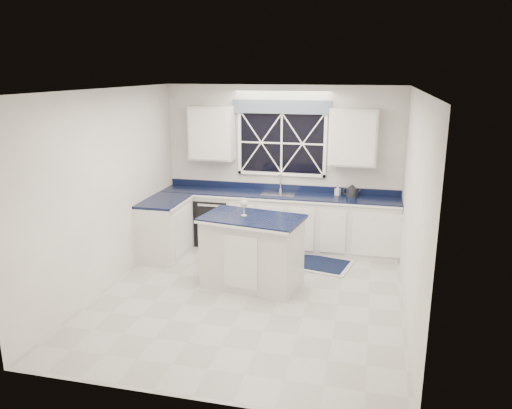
% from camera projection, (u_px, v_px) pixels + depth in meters
% --- Properties ---
extents(ground, '(4.50, 4.50, 0.00)m').
position_uv_depth(ground, '(250.00, 296.00, 6.70)').
color(ground, '#B3B3AE').
rests_on(ground, ground).
extents(back_wall, '(4.00, 0.10, 2.70)m').
position_uv_depth(back_wall, '(282.00, 166.00, 8.46)').
color(back_wall, white).
rests_on(back_wall, ground).
extents(base_cabinets, '(3.99, 1.60, 0.90)m').
position_uv_depth(base_cabinets, '(257.00, 223.00, 8.33)').
color(base_cabinets, silver).
rests_on(base_cabinets, ground).
extents(countertop, '(3.98, 0.64, 0.04)m').
position_uv_depth(countertop, '(278.00, 195.00, 8.29)').
color(countertop, black).
rests_on(countertop, base_cabinets).
extents(dishwasher, '(0.60, 0.58, 0.82)m').
position_uv_depth(dishwasher, '(216.00, 220.00, 8.67)').
color(dishwasher, black).
rests_on(dishwasher, ground).
extents(window, '(1.65, 0.09, 1.26)m').
position_uv_depth(window, '(282.00, 138.00, 8.29)').
color(window, black).
rests_on(window, ground).
extents(upper_cabinets, '(3.10, 0.34, 0.90)m').
position_uv_depth(upper_cabinets, '(280.00, 135.00, 8.16)').
color(upper_cabinets, silver).
rests_on(upper_cabinets, ground).
extents(faucet, '(0.05, 0.20, 0.30)m').
position_uv_depth(faucet, '(280.00, 182.00, 8.43)').
color(faucet, '#BDBDC0').
rests_on(faucet, countertop).
extents(island, '(1.46, 1.02, 1.00)m').
position_uv_depth(island, '(252.00, 251.00, 6.91)').
color(island, silver).
rests_on(island, ground).
extents(rug, '(1.35, 0.98, 0.02)m').
position_uv_depth(rug, '(311.00, 263.00, 7.82)').
color(rug, '#B8B8B3').
rests_on(rug, ground).
extents(kettle, '(0.29, 0.20, 0.21)m').
position_uv_depth(kettle, '(352.00, 191.00, 8.08)').
color(kettle, '#2B2C2E').
rests_on(kettle, countertop).
extents(wine_glass, '(0.10, 0.10, 0.24)m').
position_uv_depth(wine_glass, '(244.00, 204.00, 6.79)').
color(wine_glass, silver).
rests_on(wine_glass, island).
extents(soap_bottle, '(0.10, 0.10, 0.17)m').
position_uv_depth(soap_bottle, '(338.00, 190.00, 8.17)').
color(soap_bottle, silver).
rests_on(soap_bottle, countertop).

